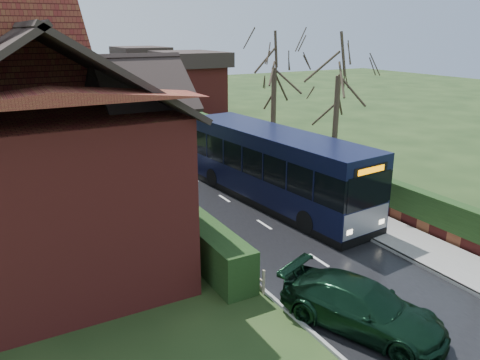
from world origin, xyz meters
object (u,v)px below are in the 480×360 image
car_silver (159,163)px  car_green (362,307)px  bus_stop_sign (292,162)px  bus (275,168)px  brick_house (40,141)px

car_silver → car_green: car_green is taller
car_silver → bus_stop_sign: 8.93m
car_silver → bus: bearing=-52.7°
brick_house → car_green: size_ratio=2.92×
brick_house → bus: bearing=-2.4°
brick_house → car_silver: bearing=44.7°
bus → brick_house: bearing=172.3°
brick_house → bus: (10.78, -0.45, -2.53)m
bus_stop_sign → car_green: bearing=-126.2°
bus_stop_sign → car_silver: bearing=110.6°
car_silver → bus_stop_sign: bearing=-45.5°
bus → bus_stop_sign: (1.15, 0.12, 0.11)m
brick_house → car_silver: size_ratio=3.48×
car_silver → bus_stop_sign: bus_stop_sign is taller
brick_house → bus: brick_house is taller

